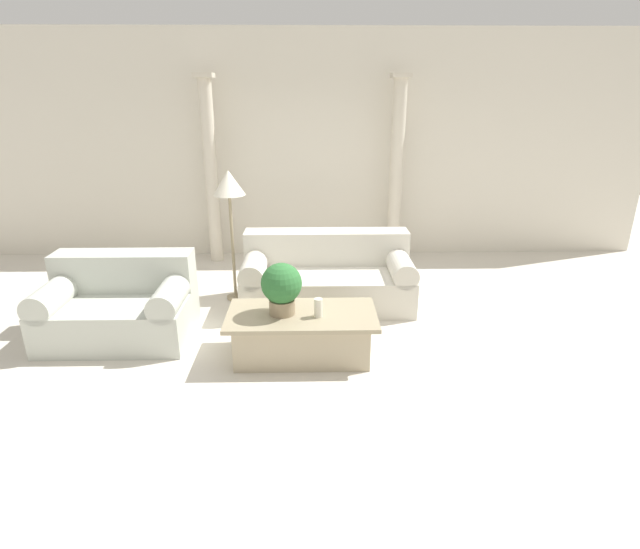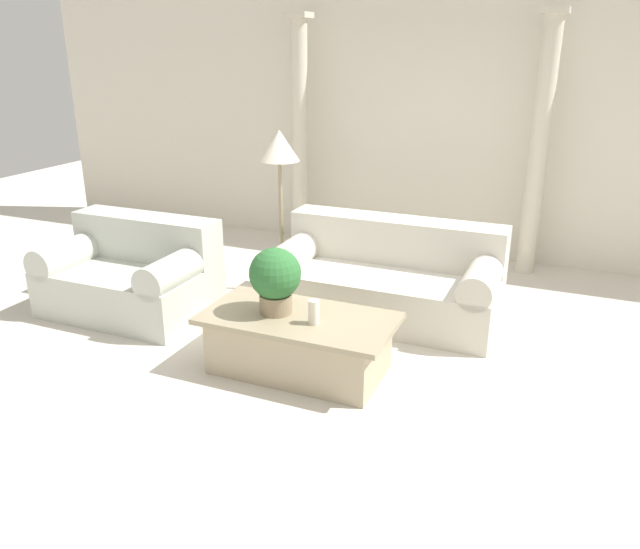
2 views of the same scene
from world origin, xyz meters
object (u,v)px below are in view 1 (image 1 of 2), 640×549
Objects in this scene: potted_plant at (282,286)px; floor_lamp at (229,189)px; sofa_long at (327,276)px; coffee_table at (302,334)px; loveseat at (120,304)px.

potted_plant is 1.67m from floor_lamp.
coffee_table is (-0.28, -1.27, -0.11)m from sofa_long.
floor_lamp is at bearing 172.85° from sofa_long.
loveseat is at bearing -159.40° from sofa_long.
potted_plant reaches higher than coffee_table.
loveseat is at bearing 164.49° from potted_plant.
potted_plant is (-0.46, -1.27, 0.37)m from sofa_long.
potted_plant is (1.68, -0.47, 0.37)m from loveseat.
floor_lamp is (-0.65, 1.41, 0.62)m from potted_plant.
sofa_long is 1.26× the size of floor_lamp.
floor_lamp reaches higher than loveseat.
coffee_table is (1.86, -0.46, -0.12)m from loveseat.
floor_lamp reaches higher than coffee_table.
floor_lamp reaches higher than sofa_long.
coffee_table is 0.90× the size of floor_lamp.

